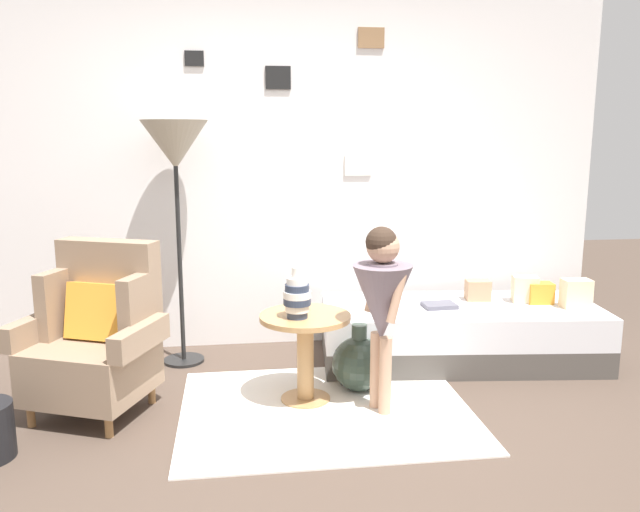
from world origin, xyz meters
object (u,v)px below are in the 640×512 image
(vase_striped, at_px, (297,297))
(demijohn_near, at_px, (359,363))
(floor_lamp, at_px, (175,153))
(person_child, at_px, (382,296))
(side_table, at_px, (305,340))
(book_on_daybed, at_px, (439,305))
(armchair, at_px, (97,337))
(daybed, at_px, (459,333))

(vase_striped, xyz_separation_m, demijohn_near, (0.40, 0.17, -0.49))
(vase_striped, relative_size, floor_lamp, 0.18)
(person_child, distance_m, demijohn_near, 0.61)
(side_table, bearing_deg, book_on_daybed, 27.49)
(vase_striped, xyz_separation_m, book_on_daybed, (1.03, 0.57, -0.24))
(side_table, height_order, floor_lamp, floor_lamp)
(demijohn_near, bearing_deg, side_table, -161.22)
(vase_striped, distance_m, person_child, 0.48)
(armchair, xyz_separation_m, daybed, (2.34, 0.51, -0.24))
(side_table, bearing_deg, daybed, 25.56)
(armchair, relative_size, floor_lamp, 0.58)
(armchair, height_order, book_on_daybed, armchair)
(armchair, xyz_separation_m, person_child, (1.60, -0.24, 0.24))
(armchair, relative_size, book_on_daybed, 4.41)
(person_child, relative_size, demijohn_near, 2.54)
(floor_lamp, bearing_deg, side_table, -45.19)
(armchair, height_order, daybed, armchair)
(side_table, bearing_deg, demijohn_near, 18.78)
(demijohn_near, bearing_deg, book_on_daybed, 31.74)
(daybed, distance_m, floor_lamp, 2.30)
(demijohn_near, bearing_deg, daybed, 28.29)
(book_on_daybed, bearing_deg, side_table, -152.51)
(daybed, distance_m, vase_striped, 1.42)
(armchair, height_order, vase_striped, armchair)
(daybed, relative_size, floor_lamp, 1.19)
(armchair, height_order, demijohn_near, armchair)
(armchair, bearing_deg, book_on_daybed, 12.21)
(side_table, relative_size, book_on_daybed, 2.44)
(daybed, distance_m, side_table, 1.29)
(daybed, xyz_separation_m, vase_striped, (-1.20, -0.61, 0.46))
(vase_striped, distance_m, floor_lamp, 1.35)
(daybed, relative_size, side_table, 3.68)
(vase_striped, height_order, floor_lamp, floor_lamp)
(vase_striped, bearing_deg, armchair, 175.06)
(daybed, distance_m, demijohn_near, 0.91)
(side_table, relative_size, demijohn_near, 1.26)
(side_table, distance_m, book_on_daybed, 1.11)
(demijohn_near, bearing_deg, vase_striped, -156.34)
(daybed, xyz_separation_m, book_on_daybed, (-0.17, -0.04, 0.22))
(vase_striped, bearing_deg, side_table, 47.62)
(side_table, height_order, book_on_daybed, side_table)
(armchair, xyz_separation_m, book_on_daybed, (2.17, 0.47, -0.02))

